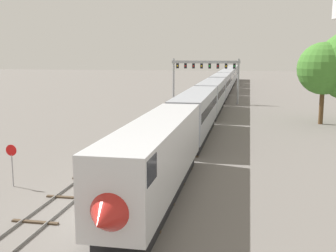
# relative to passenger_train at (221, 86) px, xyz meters

# --- Properties ---
(ground_plane) EXTENTS (400.00, 400.00, 0.00)m
(ground_plane) POSITION_rel_passenger_train_xyz_m (-2.00, -61.60, -2.61)
(ground_plane) COLOR slate
(track_main) EXTENTS (2.60, 200.00, 0.16)m
(track_main) POSITION_rel_passenger_train_xyz_m (0.00, -1.60, -2.55)
(track_main) COLOR slate
(track_main) RESTS_ON ground
(track_near) EXTENTS (2.60, 160.00, 0.16)m
(track_near) POSITION_rel_passenger_train_xyz_m (-5.50, -21.60, -2.55)
(track_near) COLOR slate
(track_near) RESTS_ON ground
(passenger_train) EXTENTS (3.04, 135.90, 4.80)m
(passenger_train) POSITION_rel_passenger_train_xyz_m (0.00, 0.00, 0.00)
(passenger_train) COLOR silver
(passenger_train) RESTS_ON ground
(signal_gantry) EXTENTS (12.10, 0.49, 7.94)m
(signal_gantry) POSITION_rel_passenger_train_xyz_m (-2.25, -7.37, 3.30)
(signal_gantry) COLOR #999BA0
(signal_gantry) RESTS_ON ground
(stop_sign) EXTENTS (0.76, 0.08, 2.88)m
(stop_sign) POSITION_rel_passenger_train_xyz_m (-10.00, -58.07, -0.74)
(stop_sign) COLOR gray
(stop_sign) RESTS_ON ground
(trackside_tree_left) EXTENTS (6.53, 6.53, 10.26)m
(trackside_tree_left) POSITION_rel_passenger_train_xyz_m (14.45, -27.20, 4.36)
(trackside_tree_left) COLOR brown
(trackside_tree_left) RESTS_ON ground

